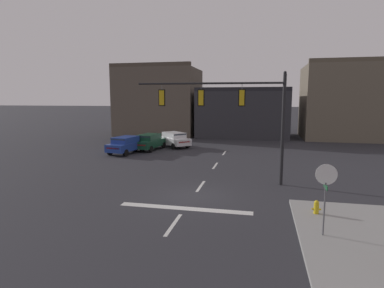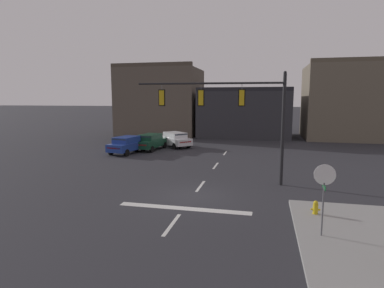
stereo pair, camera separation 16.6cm
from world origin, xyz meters
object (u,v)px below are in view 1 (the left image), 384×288
object	(u,v)px
car_lot_middle	(126,144)
signal_mast_near_side	(234,107)
stop_sign	(326,183)
fire_hydrant	(316,210)
car_lot_farside	(174,139)
car_lot_nearside	(150,141)

from	to	relation	value
car_lot_middle	signal_mast_near_side	bearing A→B (deg)	-38.43
stop_sign	fire_hydrant	distance (m)	2.93
stop_sign	car_lot_middle	world-z (taller)	stop_sign
signal_mast_near_side	fire_hydrant	distance (m)	7.80
car_lot_middle	car_lot_farside	xyz separation A→B (m)	(3.32, 4.82, 0.00)
signal_mast_near_side	stop_sign	size ratio (longest dim) A/B	3.14
stop_sign	car_lot_farside	distance (m)	23.79
fire_hydrant	car_lot_farside	bearing A→B (deg)	122.40
car_lot_middle	fire_hydrant	xyz separation A→B (m)	(15.02, -13.62, -0.53)
car_lot_nearside	stop_sign	bearing A→B (deg)	-53.82
signal_mast_near_side	car_lot_middle	xyz separation A→B (m)	(-10.88, 8.63, -3.81)
stop_sign	car_lot_middle	bearing A→B (deg)	133.11
car_lot_middle	car_lot_farside	world-z (taller)	same
stop_sign	fire_hydrant	xyz separation A→B (m)	(0.12, 2.30, -1.82)
car_lot_middle	car_lot_farside	size ratio (longest dim) A/B	1.04
stop_sign	car_lot_middle	size ratio (longest dim) A/B	0.61
stop_sign	car_lot_farside	size ratio (longest dim) A/B	0.64
signal_mast_near_side	car_lot_nearside	world-z (taller)	signal_mast_near_side
stop_sign	fire_hydrant	bearing A→B (deg)	87.10
signal_mast_near_side	stop_sign	distance (m)	8.70
car_lot_nearside	car_lot_farside	bearing A→B (deg)	51.39
car_lot_nearside	fire_hydrant	world-z (taller)	car_lot_nearside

